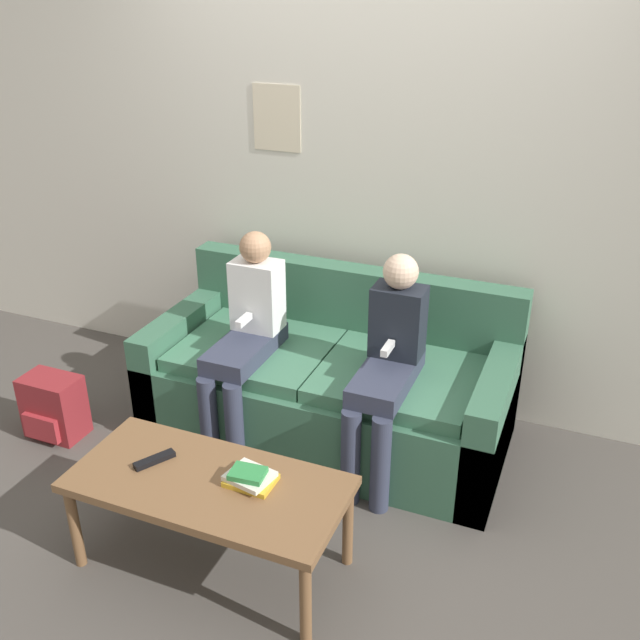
% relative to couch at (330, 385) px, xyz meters
% --- Properties ---
extents(ground_plane, '(10.00, 10.00, 0.00)m').
position_rel_couch_xyz_m(ground_plane, '(0.00, -0.54, -0.28)').
color(ground_plane, '#4C4742').
extents(wall_back, '(8.00, 0.06, 2.60)m').
position_rel_couch_xyz_m(wall_back, '(-0.00, 0.52, 1.02)').
color(wall_back, silver).
rests_on(wall_back, ground_plane).
extents(couch, '(1.82, 0.84, 0.82)m').
position_rel_couch_xyz_m(couch, '(0.00, 0.00, 0.00)').
color(couch, '#38664C').
rests_on(couch, ground_plane).
extents(coffee_table, '(1.09, 0.51, 0.42)m').
position_rel_couch_xyz_m(coffee_table, '(-0.09, -1.06, 0.10)').
color(coffee_table, brown).
rests_on(coffee_table, ground_plane).
extents(person_left, '(0.24, 0.57, 1.08)m').
position_rel_couch_xyz_m(person_left, '(-0.37, -0.20, 0.32)').
color(person_left, '#33384C').
rests_on(person_left, ground_plane).
extents(person_right, '(0.24, 0.57, 1.07)m').
position_rel_couch_xyz_m(person_right, '(0.36, -0.20, 0.32)').
color(person_right, '#33384C').
rests_on(person_right, ground_plane).
extents(tv_remote, '(0.12, 0.17, 0.02)m').
position_rel_couch_xyz_m(tv_remote, '(-0.35, -1.04, 0.15)').
color(tv_remote, black).
rests_on(tv_remote, coffee_table).
extents(book_stack, '(0.19, 0.17, 0.06)m').
position_rel_couch_xyz_m(book_stack, '(0.07, -1.01, 0.17)').
color(book_stack, gold).
rests_on(book_stack, coffee_table).
extents(backpack, '(0.30, 0.22, 0.34)m').
position_rel_couch_xyz_m(backpack, '(-1.32, -0.57, -0.12)').
color(backpack, maroon).
rests_on(backpack, ground_plane).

